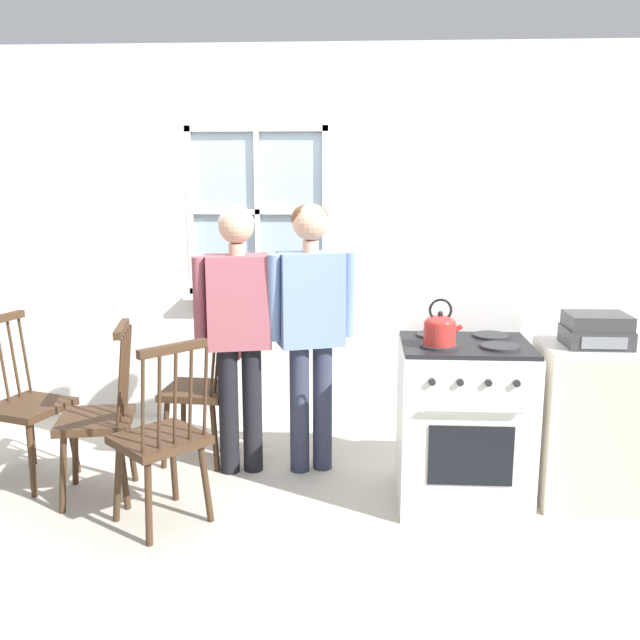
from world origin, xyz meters
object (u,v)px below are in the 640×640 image
object	(u,v)px
chair_near_stove	(162,441)
stereo	(596,330)
person_teen_center	(311,311)
person_elderly_left	(238,315)
stove	(463,420)
chair_near_wall	(25,407)
kettle	(440,329)
handbag	(235,335)
chair_by_window	(201,390)
chair_center_cluster	(100,420)
potted_plant	(234,282)
side_counter	(588,423)

from	to	relation	value
chair_near_stove	stereo	world-z (taller)	stereo
person_teen_center	stereo	bearing A→B (deg)	-29.65
person_elderly_left	stove	bearing A→B (deg)	-26.92
stove	chair_near_wall	bearing A→B (deg)	177.32
kettle	handbag	size ratio (longest dim) A/B	0.80
chair_by_window	person_teen_center	distance (m)	0.92
chair_center_cluster	potted_plant	xyz separation A→B (m)	(0.55, 1.30, 0.59)
side_counter	handbag	bearing A→B (deg)	168.74
potted_plant	kettle	bearing A→B (deg)	-45.38
chair_center_cluster	person_elderly_left	xyz separation A→B (m)	(0.73, 0.40, 0.53)
chair_center_cluster	side_counter	size ratio (longest dim) A/B	1.12
stereo	person_elderly_left	bearing A→B (deg)	172.22
person_teen_center	stove	size ratio (longest dim) A/B	1.52
chair_near_wall	person_teen_center	bearing A→B (deg)	-63.49
chair_by_window	kettle	size ratio (longest dim) A/B	4.07
stove	stereo	xyz separation A→B (m)	(0.71, 0.04, 0.51)
chair_center_cluster	handbag	xyz separation A→B (m)	(0.68, 0.56, 0.37)
chair_near_stove	person_teen_center	world-z (taller)	person_teen_center
chair_by_window	stereo	world-z (taller)	stereo
chair_center_cluster	chair_near_stove	xyz separation A→B (m)	(0.44, -0.30, 0.00)
person_elderly_left	potted_plant	world-z (taller)	person_elderly_left
side_counter	person_teen_center	bearing A→B (deg)	169.11
chair_center_cluster	person_elderly_left	size ratio (longest dim) A/B	0.62
stove	chair_center_cluster	bearing A→B (deg)	-177.76
chair_near_wall	stove	size ratio (longest dim) A/B	0.93
person_teen_center	chair_by_window	bearing A→B (deg)	151.89
person_elderly_left	person_teen_center	world-z (taller)	person_teen_center
person_elderly_left	chair_by_window	bearing A→B (deg)	135.01
chair_center_cluster	side_counter	bearing A→B (deg)	81.77
person_elderly_left	chair_near_stove	bearing A→B (deg)	-126.10
chair_near_wall	side_counter	size ratio (longest dim) A/B	1.12
chair_center_cluster	stereo	size ratio (longest dim) A/B	2.96
potted_plant	side_counter	size ratio (longest dim) A/B	0.32
chair_near_stove	handbag	world-z (taller)	same
kettle	person_teen_center	bearing A→B (deg)	145.12
person_elderly_left	person_teen_center	size ratio (longest dim) A/B	0.99
chair_center_cluster	stereo	bearing A→B (deg)	81.33
stove	potted_plant	xyz separation A→B (m)	(-1.49, 1.22, 0.58)
chair_near_wall	potted_plant	world-z (taller)	potted_plant
chair_near_stove	person_elderly_left	bearing A→B (deg)	-159.28
person_teen_center	side_counter	xyz separation A→B (m)	(1.58, -0.30, -0.56)
chair_center_cluster	stereo	xyz separation A→B (m)	(2.75, 0.12, 0.53)
chair_by_window	side_counter	size ratio (longest dim) A/B	1.12
person_elderly_left	handbag	world-z (taller)	person_elderly_left
person_teen_center	kettle	distance (m)	0.88
chair_near_wall	person_teen_center	world-z (taller)	person_teen_center
chair_near_stove	side_counter	xyz separation A→B (m)	(2.31, 0.44, -0.01)
handbag	stereo	size ratio (longest dim) A/B	0.90
chair_by_window	chair_near_wall	xyz separation A→B (m)	(-0.97, -0.38, 0.00)
chair_near_stove	potted_plant	size ratio (longest dim) A/B	3.51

